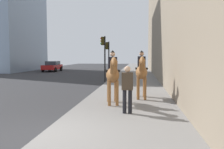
{
  "coord_description": "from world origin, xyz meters",
  "views": [
    {
      "loc": [
        -5.88,
        -2.6,
        2.18
      ],
      "look_at": [
        4.0,
        -1.47,
        1.4
      ],
      "focal_mm": 38.22,
      "sensor_mm": 36.0,
      "label": 1
    }
  ],
  "objects_px": {
    "mounted_horse_near": "(113,74)",
    "traffic_light_near_curb": "(104,51)",
    "pedestrian_greeting": "(127,86)",
    "mounted_horse_far": "(142,72)",
    "car_near_lane": "(52,66)",
    "traffic_light_far_curb": "(108,54)"
  },
  "relations": [
    {
      "from": "traffic_light_near_curb",
      "to": "mounted_horse_near",
      "type": "bearing_deg",
      "value": -169.36
    },
    {
      "from": "mounted_horse_near",
      "to": "car_near_lane",
      "type": "distance_m",
      "value": 24.94
    },
    {
      "from": "mounted_horse_near",
      "to": "pedestrian_greeting",
      "type": "xyz_separation_m",
      "value": [
        -1.61,
        -0.7,
        -0.31
      ]
    },
    {
      "from": "car_near_lane",
      "to": "traffic_light_far_curb",
      "type": "xyz_separation_m",
      "value": [
        -9.37,
        -9.13,
        1.65
      ]
    },
    {
      "from": "mounted_horse_near",
      "to": "traffic_light_near_curb",
      "type": "bearing_deg",
      "value": -178.86
    },
    {
      "from": "mounted_horse_near",
      "to": "pedestrian_greeting",
      "type": "relative_size",
      "value": 1.35
    },
    {
      "from": "pedestrian_greeting",
      "to": "traffic_light_near_curb",
      "type": "xyz_separation_m",
      "value": [
        11.39,
        2.54,
        1.47
      ]
    },
    {
      "from": "traffic_light_near_curb",
      "to": "traffic_light_far_curb",
      "type": "distance_m",
      "value": 3.2
    },
    {
      "from": "traffic_light_near_curb",
      "to": "car_near_lane",
      "type": "bearing_deg",
      "value": 36.24
    },
    {
      "from": "mounted_horse_far",
      "to": "pedestrian_greeting",
      "type": "distance_m",
      "value": 3.18
    },
    {
      "from": "pedestrian_greeting",
      "to": "mounted_horse_far",
      "type": "bearing_deg",
      "value": -9.98
    },
    {
      "from": "car_near_lane",
      "to": "traffic_light_near_curb",
      "type": "distance_m",
      "value": 15.68
    },
    {
      "from": "pedestrian_greeting",
      "to": "car_near_lane",
      "type": "distance_m",
      "value": 26.68
    },
    {
      "from": "mounted_horse_near",
      "to": "traffic_light_far_curb",
      "type": "xyz_separation_m",
      "value": [
        12.98,
        1.92,
        0.99
      ]
    },
    {
      "from": "traffic_light_near_curb",
      "to": "traffic_light_far_curb",
      "type": "height_order",
      "value": "traffic_light_near_curb"
    },
    {
      "from": "pedestrian_greeting",
      "to": "traffic_light_far_curb",
      "type": "height_order",
      "value": "traffic_light_far_curb"
    },
    {
      "from": "pedestrian_greeting",
      "to": "traffic_light_near_curb",
      "type": "distance_m",
      "value": 11.76
    },
    {
      "from": "mounted_horse_near",
      "to": "car_near_lane",
      "type": "bearing_deg",
      "value": -163.2
    },
    {
      "from": "mounted_horse_far",
      "to": "traffic_light_far_curb",
      "type": "bearing_deg",
      "value": -165.95
    },
    {
      "from": "pedestrian_greeting",
      "to": "mounted_horse_near",
      "type": "bearing_deg",
      "value": 23.26
    },
    {
      "from": "mounted_horse_far",
      "to": "traffic_light_near_curb",
      "type": "height_order",
      "value": "traffic_light_near_curb"
    },
    {
      "from": "mounted_horse_near",
      "to": "pedestrian_greeting",
      "type": "distance_m",
      "value": 1.78
    }
  ]
}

